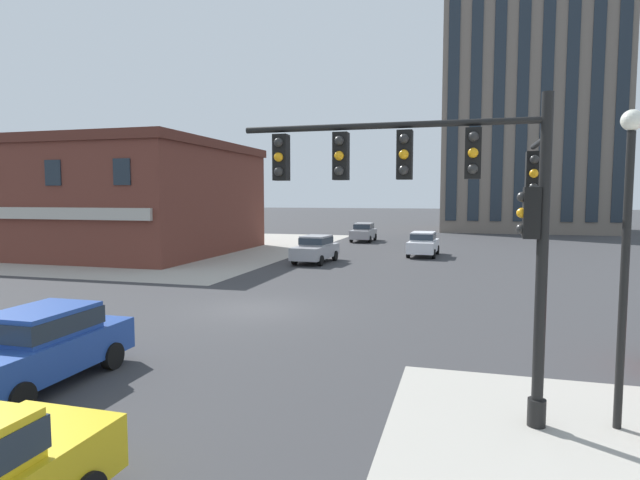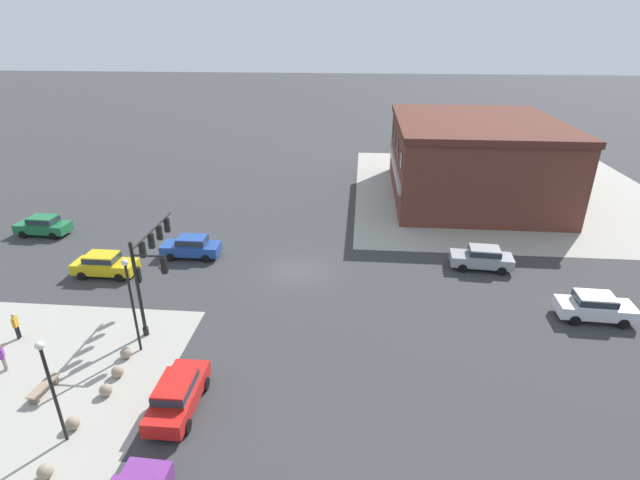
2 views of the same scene
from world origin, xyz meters
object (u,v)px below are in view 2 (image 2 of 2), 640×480
object	(u,v)px
bollard_sphere_curb_e	(45,472)
pedestrian_with_bag	(2,356)
traffic_signal_main	(149,261)
bench_near_signal	(44,388)
bollard_sphere_curb_a	(126,353)
car_main_mid	(595,306)
pedestrian_at_curb	(16,324)
car_main_southbound_near	(192,246)
street_lamp_mid_sidewalk	(50,380)
car_cross_eastbound	(482,257)
bollard_sphere_curb_d	(73,423)
car_main_northbound_near	(104,264)
car_cross_westbound	(43,225)
bollard_sphere_curb_c	(106,390)
car_main_southbound_far	(177,394)
bollard_sphere_curb_b	(117,372)
street_lamp_corner_near	(131,295)

from	to	relation	value
bollard_sphere_curb_e	pedestrian_with_bag	xyz separation A→B (m)	(-5.95, -6.02, 0.58)
traffic_signal_main	bench_near_signal	distance (m)	8.11
bollard_sphere_curb_a	car_main_mid	world-z (taller)	car_main_mid
bollard_sphere_curb_e	pedestrian_at_curb	xyz separation A→B (m)	(-8.62, -7.17, 0.63)
pedestrian_with_bag	car_main_southbound_near	world-z (taller)	car_main_southbound_near
bench_near_signal	street_lamp_mid_sidewalk	xyz separation A→B (m)	(2.63, 2.71, 2.92)
car_main_southbound_near	car_cross_eastbound	distance (m)	21.86
bollard_sphere_curb_a	pedestrian_with_bag	distance (m)	6.00
bench_near_signal	bollard_sphere_curb_d	bearing A→B (deg)	52.87
street_lamp_mid_sidewalk	car_main_northbound_near	distance (m)	15.70
bollard_sphere_curb_d	pedestrian_with_bag	world-z (taller)	pedestrian_with_bag
bollard_sphere_curb_d	street_lamp_mid_sidewalk	world-z (taller)	street_lamp_mid_sidewalk
car_cross_westbound	bollard_sphere_curb_c	bearing A→B (deg)	39.25
car_main_southbound_far	car_main_mid	world-z (taller)	same
pedestrian_at_curb	car_main_mid	bearing A→B (deg)	98.39
bollard_sphere_curb_e	bench_near_signal	bearing A→B (deg)	-146.47
bollard_sphere_curb_d	pedestrian_at_curb	xyz separation A→B (m)	(-6.12, -6.84, 0.63)
traffic_signal_main	pedestrian_with_bag	world-z (taller)	traffic_signal_main
bollard_sphere_curb_b	street_lamp_mid_sidewalk	world-z (taller)	street_lamp_mid_sidewalk
street_lamp_mid_sidewalk	pedestrian_at_curb	bearing A→B (deg)	-134.35
car_main_mid	car_main_southbound_near	bearing A→B (deg)	-102.86
bollard_sphere_curb_b	car_main_southbound_near	world-z (taller)	car_main_southbound_near
bollard_sphere_curb_c	car_main_southbound_far	bearing A→B (deg)	81.39
bench_near_signal	street_lamp_corner_near	size ratio (longest dim) A/B	0.33
traffic_signal_main	car_cross_westbound	world-z (taller)	traffic_signal_main
traffic_signal_main	bollard_sphere_curb_a	size ratio (longest dim) A/B	9.73
bollard_sphere_curb_a	pedestrian_at_curb	bearing A→B (deg)	-99.35
bollard_sphere_curb_d	car_main_mid	size ratio (longest dim) A/B	0.14
bollard_sphere_curb_e	car_main_mid	world-z (taller)	car_main_mid
bollard_sphere_curb_b	bollard_sphere_curb_a	bearing A→B (deg)	-170.05
pedestrian_at_curb	street_lamp_mid_sidewalk	distance (m)	9.91
bollard_sphere_curb_c	bollard_sphere_curb_d	distance (m)	2.19
street_lamp_corner_near	street_lamp_mid_sidewalk	xyz separation A→B (m)	(6.33, -0.51, -0.25)
street_lamp_corner_near	street_lamp_mid_sidewalk	world-z (taller)	street_lamp_corner_near
car_cross_eastbound	bollard_sphere_curb_d	bearing A→B (deg)	-51.12
bollard_sphere_curb_d	car_main_southbound_near	size ratio (longest dim) A/B	0.14
bollard_sphere_curb_d	street_lamp_mid_sidewalk	distance (m)	3.01
street_lamp_mid_sidewalk	car_main_southbound_far	distance (m)	5.29
pedestrian_at_curb	street_lamp_corner_near	xyz separation A→B (m)	(0.41, 7.40, 2.55)
car_main_northbound_near	bench_near_signal	bearing A→B (deg)	14.11
bollard_sphere_curb_b	car_main_southbound_far	world-z (taller)	car_main_southbound_far
street_lamp_corner_near	car_main_mid	xyz separation A→B (m)	(-5.37, 26.18, -2.57)
bollard_sphere_curb_c	bench_near_signal	bearing A→B (deg)	-87.54
pedestrian_with_bag	car_main_mid	xyz separation A→B (m)	(-7.62, 32.44, 0.03)
street_lamp_corner_near	car_main_northbound_near	size ratio (longest dim) A/B	1.27
bollard_sphere_curb_b	bollard_sphere_curb_d	bearing A→B (deg)	-5.63
bollard_sphere_curb_b	car_cross_eastbound	xyz separation A→B (m)	(-13.80, 21.08, 0.61)
bollard_sphere_curb_b	car_main_southbound_near	xyz separation A→B (m)	(-13.80, -0.78, 0.61)
bollard_sphere_curb_b	bench_near_signal	xyz separation A→B (m)	(1.47, -3.01, 0.02)
pedestrian_with_bag	car_main_mid	distance (m)	33.32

